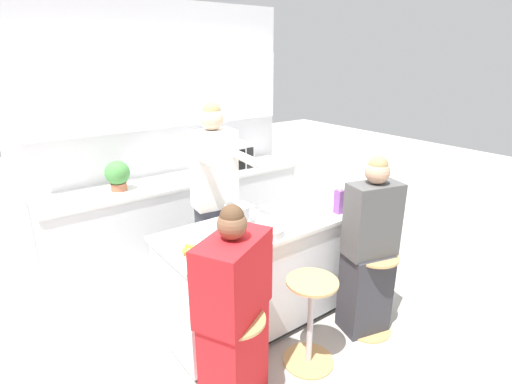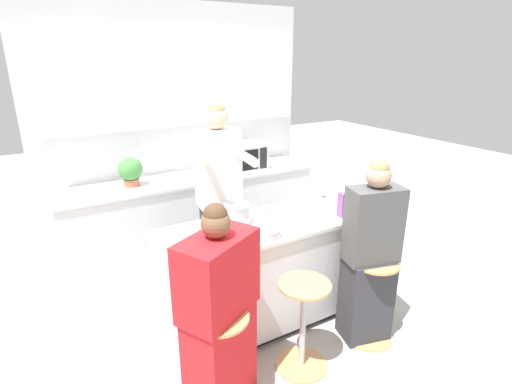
{
  "view_description": "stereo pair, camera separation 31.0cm",
  "coord_description": "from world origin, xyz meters",
  "px_view_note": "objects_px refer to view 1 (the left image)",
  "views": [
    {
      "loc": [
        -1.75,
        -2.29,
        2.18
      ],
      "look_at": [
        0.0,
        0.07,
        1.16
      ],
      "focal_mm": 28.0,
      "sensor_mm": 36.0,
      "label": 1
    },
    {
      "loc": [
        -1.49,
        -2.46,
        2.18
      ],
      "look_at": [
        0.0,
        0.07,
        1.16
      ],
      "focal_mm": 28.0,
      "sensor_mm": 36.0,
      "label": 2
    }
  ],
  "objects_px": {
    "person_wrapped_blanket": "(234,319)",
    "microwave": "(228,157)",
    "cooking_pot": "(238,215)",
    "bar_stool_leftmost": "(236,361)",
    "banana_bunch": "(190,249)",
    "bar_stool_center": "(310,319)",
    "kitchen_island": "(261,274)",
    "person_cooking": "(215,207)",
    "juice_carton": "(339,201)",
    "coffee_cup_near": "(290,217)",
    "potted_plant": "(117,175)",
    "fruit_bowl": "(269,231)",
    "person_seated_near": "(369,255)",
    "bar_stool_rightmost": "(371,290)"
  },
  "relations": [
    {
      "from": "bar_stool_rightmost",
      "to": "person_cooking",
      "type": "bearing_deg",
      "value": 124.13
    },
    {
      "from": "banana_bunch",
      "to": "microwave",
      "type": "xyz_separation_m",
      "value": [
        1.28,
        1.5,
        0.14
      ]
    },
    {
      "from": "person_wrapped_blanket",
      "to": "banana_bunch",
      "type": "bearing_deg",
      "value": 66.34
    },
    {
      "from": "bar_stool_leftmost",
      "to": "fruit_bowl",
      "type": "distance_m",
      "value": 0.92
    },
    {
      "from": "person_wrapped_blanket",
      "to": "banana_bunch",
      "type": "distance_m",
      "value": 0.56
    },
    {
      "from": "potted_plant",
      "to": "bar_stool_center",
      "type": "bearing_deg",
      "value": -72.72
    },
    {
      "from": "person_wrapped_blanket",
      "to": "juice_carton",
      "type": "distance_m",
      "value": 1.4
    },
    {
      "from": "banana_bunch",
      "to": "bar_stool_center",
      "type": "bearing_deg",
      "value": -36.61
    },
    {
      "from": "kitchen_island",
      "to": "fruit_bowl",
      "type": "height_order",
      "value": "fruit_bowl"
    },
    {
      "from": "microwave",
      "to": "juice_carton",
      "type": "bearing_deg",
      "value": -87.87
    },
    {
      "from": "kitchen_island",
      "to": "cooking_pot",
      "type": "bearing_deg",
      "value": 143.52
    },
    {
      "from": "person_seated_near",
      "to": "banana_bunch",
      "type": "height_order",
      "value": "person_seated_near"
    },
    {
      "from": "bar_stool_rightmost",
      "to": "person_wrapped_blanket",
      "type": "height_order",
      "value": "person_wrapped_blanket"
    },
    {
      "from": "juice_carton",
      "to": "coffee_cup_near",
      "type": "bearing_deg",
      "value": 168.57
    },
    {
      "from": "kitchen_island",
      "to": "person_cooking",
      "type": "xyz_separation_m",
      "value": [
        -0.11,
        0.51,
        0.45
      ]
    },
    {
      "from": "kitchen_island",
      "to": "juice_carton",
      "type": "distance_m",
      "value": 0.89
    },
    {
      "from": "bar_stool_center",
      "to": "banana_bunch",
      "type": "bearing_deg",
      "value": 143.39
    },
    {
      "from": "bar_stool_center",
      "to": "potted_plant",
      "type": "height_order",
      "value": "potted_plant"
    },
    {
      "from": "fruit_bowl",
      "to": "coffee_cup_near",
      "type": "bearing_deg",
      "value": 16.7
    },
    {
      "from": "bar_stool_leftmost",
      "to": "person_seated_near",
      "type": "distance_m",
      "value": 1.33
    },
    {
      "from": "kitchen_island",
      "to": "person_cooking",
      "type": "distance_m",
      "value": 0.69
    },
    {
      "from": "bar_stool_rightmost",
      "to": "cooking_pot",
      "type": "relative_size",
      "value": 2.35
    },
    {
      "from": "bar_stool_rightmost",
      "to": "potted_plant",
      "type": "distance_m",
      "value": 2.53
    },
    {
      "from": "bar_stool_rightmost",
      "to": "fruit_bowl",
      "type": "distance_m",
      "value": 1.02
    },
    {
      "from": "bar_stool_center",
      "to": "bar_stool_leftmost",
      "type": "bearing_deg",
      "value": -177.94
    },
    {
      "from": "kitchen_island",
      "to": "microwave",
      "type": "distance_m",
      "value": 1.65
    },
    {
      "from": "fruit_bowl",
      "to": "person_wrapped_blanket",
      "type": "bearing_deg",
      "value": -146.41
    },
    {
      "from": "bar_stool_leftmost",
      "to": "person_cooking",
      "type": "relative_size",
      "value": 0.38
    },
    {
      "from": "bar_stool_rightmost",
      "to": "juice_carton",
      "type": "distance_m",
      "value": 0.76
    },
    {
      "from": "bar_stool_rightmost",
      "to": "potted_plant",
      "type": "xyz_separation_m",
      "value": [
        -1.29,
        2.06,
        0.71
      ]
    },
    {
      "from": "juice_carton",
      "to": "microwave",
      "type": "relative_size",
      "value": 0.45
    },
    {
      "from": "cooking_pot",
      "to": "bar_stool_leftmost",
      "type": "bearing_deg",
      "value": -125.37
    },
    {
      "from": "cooking_pot",
      "to": "banana_bunch",
      "type": "relative_size",
      "value": 1.66
    },
    {
      "from": "cooking_pot",
      "to": "microwave",
      "type": "relative_size",
      "value": 0.6
    },
    {
      "from": "juice_carton",
      "to": "potted_plant",
      "type": "distance_m",
      "value": 2.1
    },
    {
      "from": "person_seated_near",
      "to": "cooking_pot",
      "type": "distance_m",
      "value": 1.08
    },
    {
      "from": "person_wrapped_blanket",
      "to": "microwave",
      "type": "bearing_deg",
      "value": 30.11
    },
    {
      "from": "bar_stool_leftmost",
      "to": "bar_stool_rightmost",
      "type": "xyz_separation_m",
      "value": [
        1.32,
        0.0,
        0.0
      ]
    },
    {
      "from": "coffee_cup_near",
      "to": "potted_plant",
      "type": "height_order",
      "value": "potted_plant"
    },
    {
      "from": "bar_stool_center",
      "to": "cooking_pot",
      "type": "height_order",
      "value": "cooking_pot"
    },
    {
      "from": "person_cooking",
      "to": "person_seated_near",
      "type": "height_order",
      "value": "person_cooking"
    },
    {
      "from": "bar_stool_leftmost",
      "to": "person_seated_near",
      "type": "bearing_deg",
      "value": 1.99
    },
    {
      "from": "bar_stool_leftmost",
      "to": "person_cooking",
      "type": "height_order",
      "value": "person_cooking"
    },
    {
      "from": "person_cooking",
      "to": "coffee_cup_near",
      "type": "relative_size",
      "value": 16.42
    },
    {
      "from": "person_seated_near",
      "to": "juice_carton",
      "type": "distance_m",
      "value": 0.5
    },
    {
      "from": "bar_stool_leftmost",
      "to": "person_wrapped_blanket",
      "type": "distance_m",
      "value": 0.28
    },
    {
      "from": "person_wrapped_blanket",
      "to": "fruit_bowl",
      "type": "relative_size",
      "value": 6.15
    },
    {
      "from": "bar_stool_center",
      "to": "microwave",
      "type": "distance_m",
      "value": 2.2
    },
    {
      "from": "person_wrapped_blanket",
      "to": "person_seated_near",
      "type": "xyz_separation_m",
      "value": [
        1.27,
        0.0,
        0.02
      ]
    },
    {
      "from": "kitchen_island",
      "to": "bar_stool_leftmost",
      "type": "relative_size",
      "value": 2.38
    }
  ]
}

